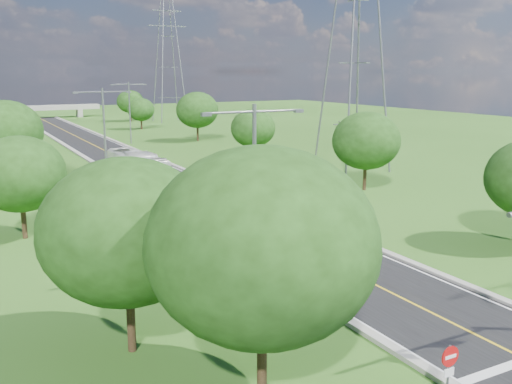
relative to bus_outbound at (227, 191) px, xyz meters
The scene contains 23 objects.
ground 30.11m from the bus_outbound, 91.52° to the left, with size 260.00×260.00×0.00m, color #2B5518.
road 36.10m from the bus_outbound, 91.27° to the left, with size 8.00×150.00×0.06m, color black.
curb_left 36.44m from the bus_outbound, 97.97° to the left, with size 0.50×150.00×0.22m, color gray.
curb_right 36.26m from the bus_outbound, 84.54° to the left, with size 0.50×150.00×0.22m, color gray.
do_not_enter_left 32.10m from the bus_outbound, 101.50° to the right, with size 0.76×0.11×2.50m.
speed_limit_sign 9.18m from the bus_outbound, 61.35° to the left, with size 0.55×0.09×2.40m.
overpass 110.08m from the bus_outbound, 90.42° to the left, with size 30.00×3.00×3.20m.
streetlight_near_left 19.71m from the bus_outbound, 110.77° to the right, with size 5.90×0.25×10.00m.
streetlight_mid_left 17.15m from the bus_outbound, 114.29° to the left, with size 5.90×0.25×10.00m.
streetlight_far_right 48.56m from the bus_outbound, 83.83° to the left, with size 5.90×0.25×10.00m.
power_tower_near 26.65m from the bus_outbound, 25.41° to the left, with size 9.00×6.40×28.00m.
power_tower_far 89.62m from the bus_outbound, 73.50° to the left, with size 9.00×6.40×28.00m.
tree_la 26.74m from the bus_outbound, 124.01° to the right, with size 7.14×7.14×8.30m.
tree_lb 17.22m from the bus_outbound, behind, with size 6.30×6.30×7.33m.
tree_lc 25.88m from the bus_outbound, 128.21° to the left, with size 7.56×7.56×8.79m.
tree_lf 30.65m from the bus_outbound, 112.90° to the right, with size 7.98×7.98×9.28m.
tree_rb 15.62m from the bus_outbound, ahead, with size 6.72×6.72×7.82m.
tree_rc 26.41m from the bus_outbound, 57.24° to the left, with size 5.88×5.88×6.84m.
tree_rd 48.99m from the bus_outbound, 70.63° to the left, with size 7.14×7.14×8.30m.
tree_re 71.44m from the bus_outbound, 78.94° to the left, with size 5.46×5.46×6.35m.
tree_rf 91.75m from the bus_outbound, 79.19° to the left, with size 6.30×6.30×7.33m.
bus_outbound is the anchor object (origin of this frame).
bus_inbound 14.37m from the bus_outbound, 105.69° to the left, with size 2.82×12.04×3.35m, color white.
Camera 1 is at (-19.86, -14.16, 11.63)m, focal length 40.00 mm.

